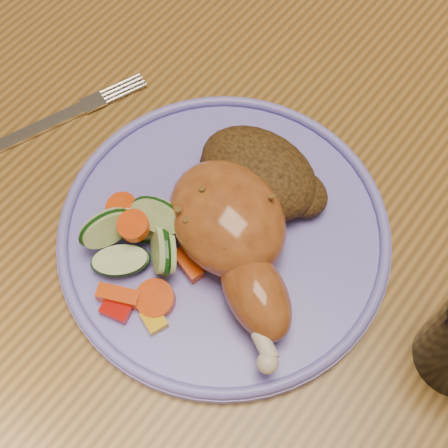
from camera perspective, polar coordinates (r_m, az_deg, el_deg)
name	(u,v)px	position (r m, az deg, el deg)	size (l,w,h in m)	color
ground	(272,357)	(1.32, 4.45, -12.05)	(4.00, 4.00, 0.00)	brown
dining_table	(314,201)	(0.70, 8.26, 2.06)	(0.90, 1.40, 0.75)	brown
plate	(224,234)	(0.57, 0.00, -0.95)	(0.30, 0.30, 0.01)	#7468CE
plate_rim	(224,229)	(0.56, 0.00, -0.46)	(0.30, 0.30, 0.01)	#7468CE
chicken_leg	(234,235)	(0.53, 0.91, -1.04)	(0.18, 0.15, 0.06)	#A55522
rice_pilaf	(261,174)	(0.57, 3.39, 4.56)	(0.13, 0.08, 0.05)	#492F12
vegetable_pile	(138,243)	(0.55, -7.90, -1.69)	(0.12, 0.12, 0.06)	#A50A05
fork	(54,121)	(0.66, -15.30, 9.10)	(0.07, 0.16, 0.00)	silver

